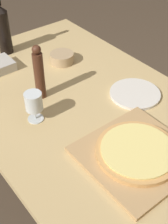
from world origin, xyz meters
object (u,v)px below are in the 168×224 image
at_px(wine_bottle, 3,29).
at_px(small_bowl, 62,58).
at_px(pepper_mill, 39,73).
at_px(pizza, 138,151).
at_px(wine_glass, 34,102).

xyz_separation_m(wine_bottle, small_bowl, (0.18, -0.28, -0.11)).
bearing_deg(pepper_mill, wine_bottle, 82.01).
relative_size(wine_bottle, pepper_mill, 1.28).
distance_m(pizza, pepper_mill, 0.55).
bearing_deg(pizza, small_bowl, 77.04).
xyz_separation_m(pizza, small_bowl, (0.16, 0.72, -0.00)).
distance_m(pepper_mill, wine_glass, 0.16).
bearing_deg(small_bowl, wine_bottle, 122.92).
distance_m(wine_glass, small_bowl, 0.47).
bearing_deg(wine_glass, small_bowl, 41.03).
height_order(wine_glass, small_bowl, wine_glass).
bearing_deg(wine_glass, wine_bottle, 73.83).
xyz_separation_m(pizza, pepper_mill, (-0.08, 0.53, 0.10)).
distance_m(pizza, small_bowl, 0.74).
xyz_separation_m(pizza, wine_glass, (-0.19, 0.41, 0.06)).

